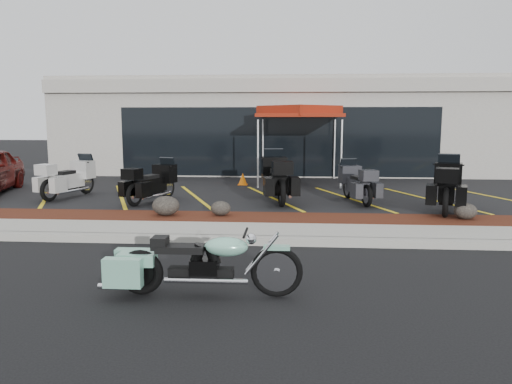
# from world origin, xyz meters

# --- Properties ---
(ground) EXTENTS (90.00, 90.00, 0.00)m
(ground) POSITION_xyz_m (0.00, 0.00, 0.00)
(ground) COLOR black
(ground) RESTS_ON ground
(curb) EXTENTS (24.00, 0.25, 0.15)m
(curb) POSITION_xyz_m (0.00, 0.90, 0.07)
(curb) COLOR gray
(curb) RESTS_ON ground
(sidewalk) EXTENTS (24.00, 1.20, 0.15)m
(sidewalk) POSITION_xyz_m (0.00, 1.60, 0.07)
(sidewalk) COLOR gray
(sidewalk) RESTS_ON ground
(mulch_bed) EXTENTS (24.00, 1.20, 0.16)m
(mulch_bed) POSITION_xyz_m (0.00, 2.80, 0.08)
(mulch_bed) COLOR #38100C
(mulch_bed) RESTS_ON ground
(upper_lot) EXTENTS (26.00, 9.60, 0.15)m
(upper_lot) POSITION_xyz_m (0.00, 8.20, 0.07)
(upper_lot) COLOR black
(upper_lot) RESTS_ON ground
(dealership_building) EXTENTS (18.00, 8.16, 4.00)m
(dealership_building) POSITION_xyz_m (0.00, 14.47, 2.01)
(dealership_building) COLOR gray
(dealership_building) RESTS_ON ground
(boulder_left) EXTENTS (0.64, 0.53, 0.45)m
(boulder_left) POSITION_xyz_m (-2.36, 2.82, 0.39)
(boulder_left) COLOR black
(boulder_left) RESTS_ON mulch_bed
(boulder_mid) EXTENTS (0.47, 0.39, 0.33)m
(boulder_mid) POSITION_xyz_m (-1.09, 2.90, 0.33)
(boulder_mid) COLOR black
(boulder_mid) RESTS_ON mulch_bed
(boulder_right) EXTENTS (0.51, 0.42, 0.36)m
(boulder_right) POSITION_xyz_m (4.43, 2.88, 0.34)
(boulder_right) COLOR black
(boulder_right) RESTS_ON mulch_bed
(hero_cruiser) EXTENTS (2.63, 0.68, 0.93)m
(hero_cruiser) POSITION_xyz_m (0.37, -1.94, 0.46)
(hero_cruiser) COLOR #7CC1A5
(hero_cruiser) RESTS_ON ground
(touring_white) EXTENTS (1.35, 2.22, 1.21)m
(touring_white) POSITION_xyz_m (-5.57, 5.97, 0.75)
(touring_white) COLOR beige
(touring_white) RESTS_ON upper_lot
(touring_black_front) EXTENTS (1.43, 2.14, 1.16)m
(touring_black_front) POSITION_xyz_m (-2.94, 5.31, 0.73)
(touring_black_front) COLOR black
(touring_black_front) RESTS_ON upper_lot
(touring_black_mid) EXTENTS (1.29, 2.51, 1.39)m
(touring_black_mid) POSITION_xyz_m (0.02, 5.87, 0.85)
(touring_black_mid) COLOR black
(touring_black_mid) RESTS_ON upper_lot
(touring_grey) EXTENTS (1.18, 2.07, 1.13)m
(touring_grey) POSITION_xyz_m (2.13, 5.66, 0.72)
(touring_grey) COLOR #2E2E33
(touring_grey) RESTS_ON upper_lot
(touring_black_rear) EXTENTS (1.55, 2.48, 1.35)m
(touring_black_rear) POSITION_xyz_m (4.56, 4.68, 0.82)
(touring_black_rear) COLOR black
(touring_black_rear) RESTS_ON upper_lot
(traffic_cone) EXTENTS (0.34, 0.34, 0.40)m
(traffic_cone) POSITION_xyz_m (-1.11, 8.33, 0.35)
(traffic_cone) COLOR orange
(traffic_cone) RESTS_ON upper_lot
(popup_canopy) EXTENTS (3.78, 3.78, 2.67)m
(popup_canopy) POSITION_xyz_m (0.78, 9.05, 2.57)
(popup_canopy) COLOR silver
(popup_canopy) RESTS_ON upper_lot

